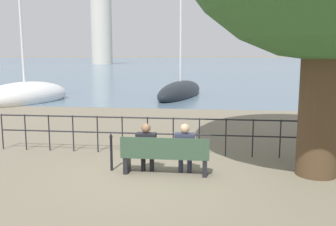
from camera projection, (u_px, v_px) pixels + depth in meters
The scene contains 10 objects.
ground_plane at pixel (165, 173), 8.79m from camera, with size 1000.00×1000.00×0.00m, color #7A705B.
harbor_water at pixel (212, 60), 166.06m from camera, with size 600.00×300.00×0.01m.
park_bench at pixel (165, 156), 8.66m from camera, with size 2.04×0.45×0.90m.
seated_person_left at pixel (146, 145), 8.75m from camera, with size 0.46×0.35×1.19m.
seated_person_right at pixel (185, 146), 8.64m from camera, with size 0.46×0.35×1.20m.
promenade_railing at pixel (173, 130), 10.34m from camera, with size 10.14×0.04×1.05m.
closed_umbrella at pixel (111, 149), 8.93m from camera, with size 0.09×0.09×0.93m.
sailboat_0 at pixel (180, 92), 24.55m from camera, with size 3.25×7.76×8.22m.
sailboat_3 at pixel (25, 96), 21.58m from camera, with size 4.58×6.56×9.77m.
harbor_lighthouse at pixel (101, 21), 100.38m from camera, with size 5.62×5.62×24.49m.
Camera 1 is at (1.08, -8.39, 2.78)m, focal length 40.00 mm.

